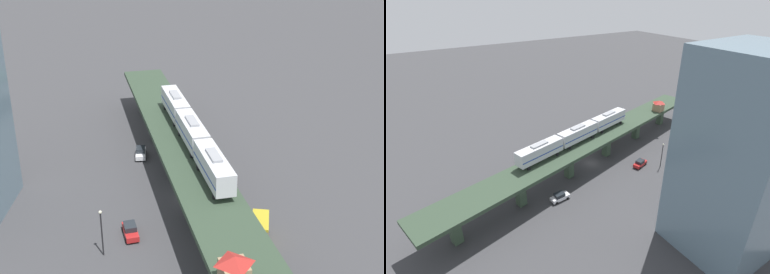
% 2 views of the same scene
% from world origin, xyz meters
% --- Properties ---
extents(ground_plane, '(400.00, 400.00, 0.00)m').
position_xyz_m(ground_plane, '(0.00, 0.00, 0.00)').
color(ground_plane, '#38383A').
extents(elevated_viaduct, '(30.80, 91.23, 7.49)m').
position_xyz_m(elevated_viaduct, '(0.04, -0.17, 6.44)').
color(elevated_viaduct, '#2C3D2C').
rests_on(elevated_viaduct, ground).
extents(subway_train, '(11.88, 36.74, 4.45)m').
position_xyz_m(subway_train, '(-0.43, -3.97, 10.03)').
color(subway_train, silver).
rests_on(subway_train, elevated_viaduct).
extents(signal_hut, '(3.91, 3.91, 3.40)m').
position_xyz_m(signal_hut, '(-5.03, 29.53, 9.29)').
color(signal_hut, '#8C7251').
rests_on(signal_hut, elevated_viaduct).
extents(street_car_white, '(2.21, 4.52, 1.89)m').
position_xyz_m(street_car_white, '(9.11, -14.90, 0.94)').
color(street_car_white, silver).
rests_on(street_car_white, ground).
extents(street_car_red, '(2.97, 4.73, 1.89)m').
position_xyz_m(street_car_red, '(8.14, 10.31, 0.94)').
color(street_car_red, '#AD1E1E').
rests_on(street_car_red, ground).
extents(delivery_truck, '(3.18, 7.43, 3.20)m').
position_xyz_m(delivery_truck, '(-9.93, 11.62, 1.76)').
color(delivery_truck, '#333338').
rests_on(delivery_truck, ground).
extents(street_lamp, '(0.44, 0.44, 6.94)m').
position_xyz_m(street_lamp, '(11.25, 14.79, 4.11)').
color(street_lamp, black).
rests_on(street_lamp, ground).
extents(warehouse_building, '(29.81, 14.57, 6.80)m').
position_xyz_m(warehouse_building, '(3.87, 71.72, 3.41)').
color(warehouse_building, '#99999E').
rests_on(warehouse_building, ground).
extents(office_tower, '(16.00, 16.00, 36.00)m').
position_xyz_m(office_tower, '(35.60, 4.23, 18.00)').
color(office_tower, slate).
rests_on(office_tower, ground).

